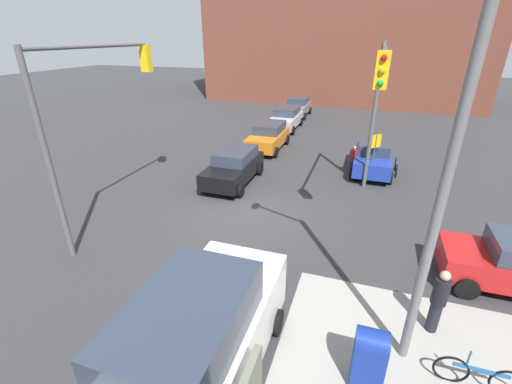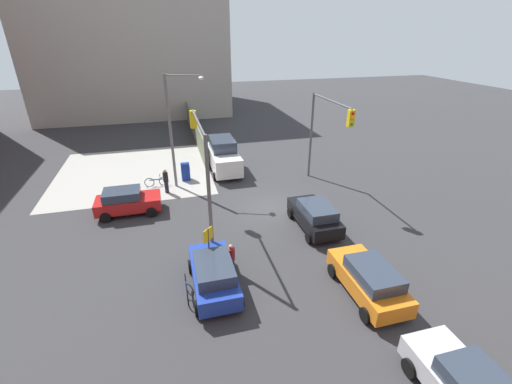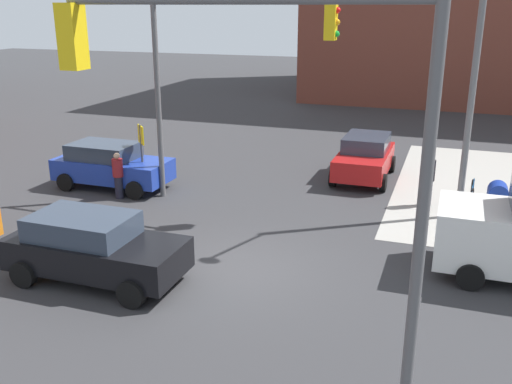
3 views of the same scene
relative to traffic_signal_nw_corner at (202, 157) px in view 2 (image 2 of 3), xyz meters
name	(u,v)px [view 2 (image 2 of 3)]	position (x,y,z in m)	size (l,w,h in m)	color
ground_plane	(271,208)	(2.17, -4.50, -4.66)	(120.00, 120.00, 0.00)	#333335
sidewalk_corner	(134,172)	(11.17, 4.50, -4.66)	(12.00, 12.00, 0.01)	#9E9B93
construction_fence	(192,124)	(21.22, -1.30, -3.46)	(22.09, 0.12, 2.40)	slate
building_loft_east	(133,45)	(38.17, 4.79, 4.04)	(20.00, 24.00, 17.41)	#ADA89E
traffic_signal_nw_corner	(202,157)	(0.00, 0.00, 0.00)	(6.04, 0.36, 6.50)	#59595B
traffic_signal_se_corner	(325,125)	(4.45, -9.00, -0.01)	(5.79, 0.36, 6.50)	#59595B
street_lamp_corner	(175,124)	(7.24, 0.95, 0.04)	(1.22, 2.53, 8.00)	slate
warning_sign_two_way	(209,242)	(-3.23, 0.27, -3.03)	(0.48, 0.48, 2.40)	#4C4C4C
mailbox_blue	(185,171)	(8.37, 0.50, -3.90)	(0.56, 0.64, 1.43)	navy
hatchback_red	(127,201)	(3.91, 4.45, -3.82)	(2.02, 3.91, 1.62)	#B21919
coupe_black	(315,215)	(-0.84, -6.18, -3.82)	(4.25, 2.02, 1.62)	black
hatchback_orange	(369,279)	(-6.63, -6.13, -3.82)	(4.23, 2.02, 1.62)	orange
hatchback_blue	(214,274)	(-4.54, 0.27, -3.82)	(4.13, 2.02, 1.62)	#1E389E
van_white_delivery	(223,155)	(9.62, -2.70, -3.38)	(5.40, 2.32, 2.62)	white
pedestrian_crossing	(231,259)	(-3.63, -0.70, -3.84)	(0.36, 0.36, 1.59)	maroon
pedestrian_waiting	(166,181)	(6.37, 2.00, -3.73)	(0.36, 0.36, 1.79)	black
bicycle_leaning_on_fence	(157,182)	(7.77, 2.70, -4.32)	(0.05, 1.75, 0.97)	black
bicycle_at_crosswalk	(187,289)	(-4.63, 1.50, -4.32)	(1.75, 0.05, 0.97)	black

